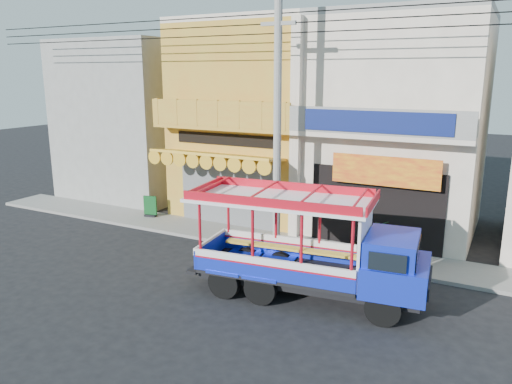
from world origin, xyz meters
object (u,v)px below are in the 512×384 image
(potted_plant_a, at_px, (372,235))
(potted_plant_c, at_px, (407,246))
(green_sign, at_px, (150,208))
(songthaew_truck, at_px, (324,250))
(utility_pole, at_px, (282,106))
(potted_plant_b, at_px, (389,250))

(potted_plant_a, height_order, potted_plant_c, potted_plant_a)
(green_sign, bearing_deg, songthaew_truck, -23.37)
(potted_plant_c, bearing_deg, songthaew_truck, -19.58)
(utility_pole, xyz_separation_m, green_sign, (-6.58, 1.06, -4.54))
(potted_plant_a, relative_size, potted_plant_b, 1.12)
(potted_plant_b, bearing_deg, utility_pole, 66.01)
(utility_pole, xyz_separation_m, potted_plant_c, (4.15, 0.72, -4.36))
(utility_pole, xyz_separation_m, songthaew_truck, (2.66, -2.93, -3.59))
(utility_pole, bearing_deg, potted_plant_b, 2.65)
(potted_plant_a, bearing_deg, potted_plant_b, -88.56)
(utility_pole, relative_size, potted_plant_b, 27.62)
(songthaew_truck, relative_size, green_sign, 7.41)
(utility_pole, relative_size, songthaew_truck, 4.23)
(songthaew_truck, bearing_deg, potted_plant_c, 67.73)
(songthaew_truck, distance_m, potted_plant_b, 3.38)
(potted_plant_c, bearing_deg, green_sign, -89.14)
(green_sign, height_order, potted_plant_b, potted_plant_b)
(utility_pole, distance_m, green_sign, 8.06)
(utility_pole, bearing_deg, potted_plant_c, 9.85)
(green_sign, bearing_deg, potted_plant_a, 1.25)
(utility_pole, relative_size, green_sign, 31.34)
(songthaew_truck, height_order, potted_plant_c, songthaew_truck)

